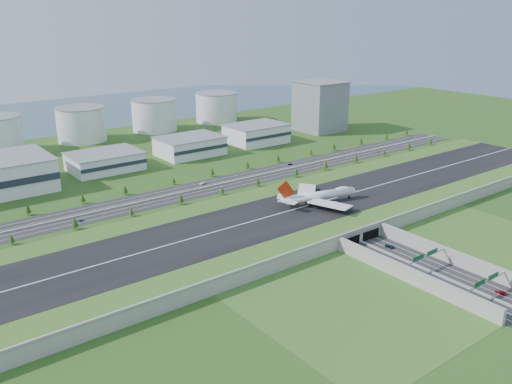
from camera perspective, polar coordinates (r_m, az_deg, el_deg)
ground at (r=363.57m, az=5.11°, el=-2.74°), size 1200.00×1200.00×0.00m
airfield_deck at (r=362.03m, az=5.13°, el=-2.13°), size 520.00×100.00×9.20m
underpass_road at (r=303.05m, az=17.97°, el=-7.47°), size 38.80×120.40×8.00m
sign_gantry_near at (r=303.75m, az=17.37°, el=-6.61°), size 38.70×0.70×9.80m
sign_gantry_far at (r=287.71m, az=23.05°, el=-8.77°), size 38.70×0.70×9.80m
north_expressway at (r=433.97m, az=-3.36°, el=0.91°), size 560.00×36.00×0.12m
tree_row at (r=437.89m, az=-2.05°, el=1.71°), size 500.74×48.60×8.24m
hangar_mid_a at (r=486.39m, az=-15.62°, el=3.11°), size 58.00×42.00×15.00m
hangar_mid_b at (r=522.05m, az=-6.99°, el=4.82°), size 58.00×42.00×17.00m
hangar_mid_c at (r=565.30m, az=0.03°, el=6.13°), size 58.00×42.00×19.00m
office_tower at (r=626.61m, az=6.74°, el=8.93°), size 46.00×46.00×55.00m
fuel_tank_b at (r=602.39m, az=-17.90°, el=6.79°), size 50.00×50.00×35.00m
fuel_tank_c at (r=635.08m, az=-10.66°, el=7.95°), size 50.00×50.00×35.00m
fuel_tank_d at (r=676.93m, az=-4.19°, el=8.87°), size 50.00×50.00×35.00m
bay_water at (r=775.08m, az=-19.74°, el=7.77°), size 1200.00×260.00×0.06m
boeing_747 at (r=366.32m, az=6.70°, el=-0.36°), size 62.46×58.38×19.61m
car_0 at (r=302.59m, az=15.53°, el=-7.80°), size 2.41×4.70×1.53m
car_1 at (r=290.98m, az=18.62°, el=-9.23°), size 2.17×4.96×1.58m
car_2 at (r=327.36m, az=13.87°, el=-5.56°), size 2.92×5.96×1.63m
car_3 at (r=295.02m, az=24.36°, el=-9.58°), size 3.12×5.80×1.60m
car_4 at (r=374.02m, az=-17.97°, el=-2.86°), size 4.18×1.75×1.41m
car_5 at (r=485.85m, az=3.60°, el=2.94°), size 4.37×2.68×1.36m
car_6 at (r=542.85m, az=12.68°, el=4.20°), size 4.93×2.37×1.35m
car_7 at (r=432.62m, az=-5.67°, el=0.91°), size 6.30×3.67×1.72m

